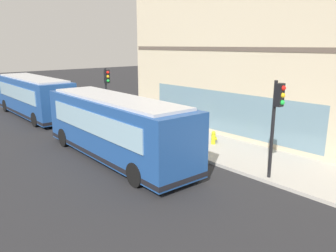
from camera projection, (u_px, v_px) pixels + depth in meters
The scene contains 10 objects.
ground at pixel (135, 163), 15.70m from camera, with size 120.00×120.00×0.00m, color #262628.
sidewalk_curb at pixel (201, 143), 18.62m from camera, with size 3.94×40.00×0.15m, color #B2ADA3.
building_corner at pixel (266, 56), 21.31m from camera, with size 7.98×17.10×9.52m.
city_bus_nearside at pixel (115, 128), 16.05m from camera, with size 2.84×10.11×3.07m.
city_bus_far_down_street at pixel (34, 97), 25.59m from camera, with size 2.70×10.07×3.07m.
traffic_light_near_corner at pixel (277, 112), 12.94m from camera, with size 0.32×0.49×3.99m.
traffic_light_down_block at pixel (107, 85), 22.54m from camera, with size 0.32×0.49×3.79m.
fire_hydrant at pixel (213, 138), 18.16m from camera, with size 0.35×0.35×0.74m.
pedestrian_walking_along_curb at pixel (168, 118), 20.38m from camera, with size 0.32×0.32×1.63m.
pedestrian_by_light_pole at pixel (169, 113), 21.53m from camera, with size 0.32×0.32×1.70m.
Camera 1 is at (-8.63, -12.15, 5.48)m, focal length 35.40 mm.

